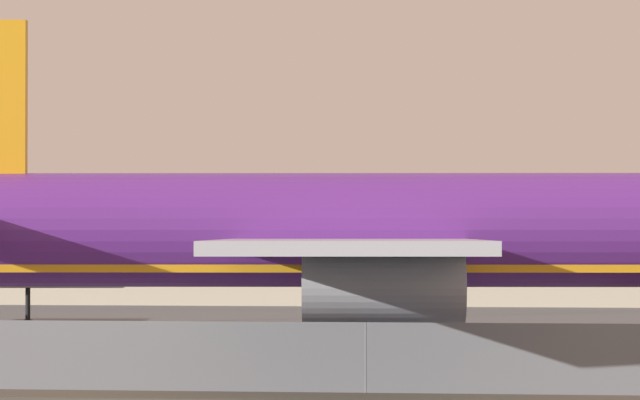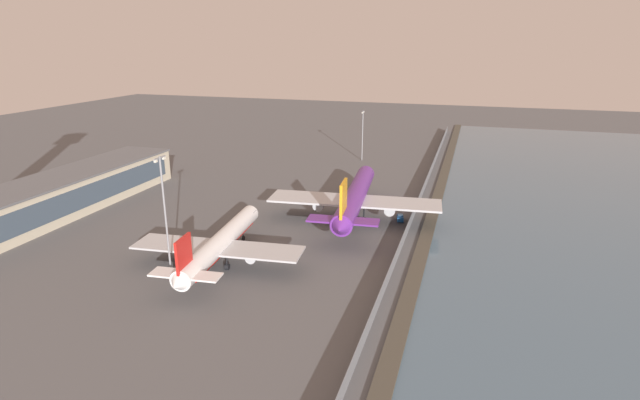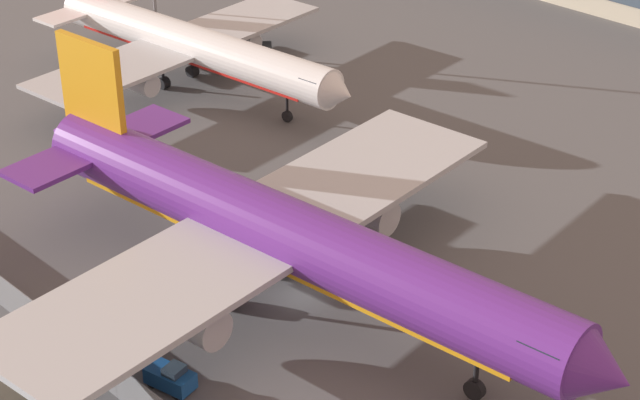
# 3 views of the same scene
# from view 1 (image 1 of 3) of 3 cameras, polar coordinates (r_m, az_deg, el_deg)

# --- Properties ---
(ground_plane) EXTENTS (500.00, 500.00, 0.00)m
(ground_plane) POSITION_cam_1_polar(r_m,az_deg,el_deg) (82.80, 2.40, -5.11)
(ground_plane) COLOR #565659
(perimeter_fence) EXTENTS (280.00, 0.10, 2.75)m
(perimeter_fence) POSITION_cam_1_polar(r_m,az_deg,el_deg) (66.80, 1.40, -4.92)
(perimeter_fence) COLOR slate
(perimeter_fence) RESTS_ON ground
(cargo_jet_purple) EXTENTS (50.79, 43.61, 15.29)m
(cargo_jet_purple) POSITION_cam_1_polar(r_m,az_deg,el_deg) (80.98, 1.99, -1.07)
(cargo_jet_purple) COLOR #602889
(cargo_jet_purple) RESTS_ON ground
(baggage_tug) EXTENTS (3.46, 2.23, 1.80)m
(baggage_tug) POSITION_cam_1_polar(r_m,az_deg,el_deg) (69.71, 2.96, -5.23)
(baggage_tug) COLOR #19519E
(baggage_tug) RESTS_ON ground
(terminal_building) EXTENTS (77.29, 16.27, 9.92)m
(terminal_building) POSITION_cam_1_polar(r_m,az_deg,el_deg) (158.01, -2.33, -1.33)
(terminal_building) COLOR #BCB299
(terminal_building) RESTS_ON ground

